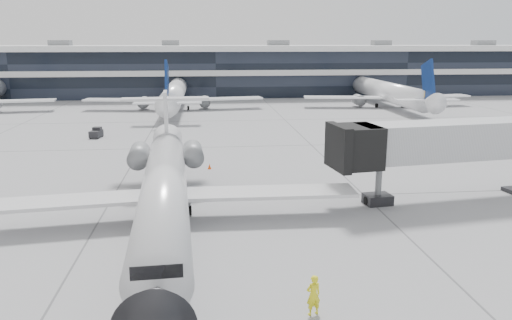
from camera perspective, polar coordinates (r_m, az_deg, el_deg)
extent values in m
plane|color=gray|center=(39.26, -1.87, -4.45)|extent=(220.00, 220.00, 0.00)
cube|color=black|center=(119.53, -4.74, 9.94)|extent=(170.00, 22.00, 10.00)
cylinder|color=silver|center=(33.10, -10.45, -3.50)|extent=(4.38, 26.52, 2.97)
cone|color=black|center=(19.45, -11.38, -16.05)|extent=(3.13, 3.24, 2.97)
cone|color=silver|center=(47.56, -10.10, 2.06)|extent=(3.01, 3.67, 2.82)
cube|color=silver|center=(35.33, -22.06, -4.51)|extent=(12.36, 4.33, 0.24)
cube|color=silver|center=(34.90, 1.47, -3.71)|extent=(12.14, 3.05, 0.24)
cylinder|color=slate|center=(41.84, -13.24, 0.53)|extent=(1.85, 3.82, 1.65)
cylinder|color=slate|center=(41.73, -7.21, 0.75)|extent=(1.85, 3.82, 1.65)
cube|color=silver|center=(46.52, -10.23, 4.70)|extent=(0.46, 2.87, 4.95)
cube|color=silver|center=(46.73, -10.31, 6.91)|extent=(8.00, 2.18, 0.18)
cylinder|color=black|center=(24.28, -10.75, -15.68)|extent=(0.23, 0.63, 0.62)
cylinder|color=black|center=(35.95, -12.88, -5.90)|extent=(0.30, 0.72, 0.70)
cylinder|color=black|center=(35.85, -7.59, -5.73)|extent=(0.30, 0.72, 0.70)
cube|color=silver|center=(41.06, 21.50, 2.14)|extent=(15.50, 5.09, 2.83)
cube|color=black|center=(37.16, 11.54, 1.54)|extent=(3.28, 3.83, 3.04)
cylinder|color=slate|center=(38.68, 13.81, -2.76)|extent=(0.48, 0.48, 3.04)
cube|color=black|center=(39.01, 13.72, -4.37)|extent=(2.15, 1.77, 0.76)
imported|color=yellow|center=(23.25, 6.58, -15.08)|extent=(0.80, 0.64, 1.92)
cone|color=#F44C0C|center=(48.51, -5.34, -0.70)|extent=(0.34, 0.34, 0.53)
cube|color=#F44C0C|center=(48.57, -5.33, -0.99)|extent=(0.45, 0.45, 0.03)
cube|color=black|center=(67.30, -17.81, 2.88)|extent=(1.53, 2.22, 0.84)
cube|color=black|center=(67.64, -17.70, 3.41)|extent=(1.15, 1.00, 0.46)
cylinder|color=black|center=(68.22, -17.96, 2.74)|extent=(0.23, 0.43, 0.41)
cylinder|color=black|center=(67.85, -17.16, 2.74)|extent=(0.23, 0.43, 0.41)
cylinder|color=black|center=(66.87, -18.42, 2.50)|extent=(0.23, 0.43, 0.41)
cylinder|color=black|center=(66.49, -17.61, 2.50)|extent=(0.23, 0.43, 0.41)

